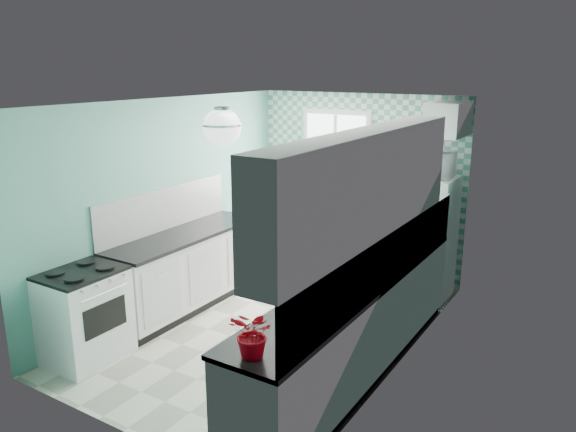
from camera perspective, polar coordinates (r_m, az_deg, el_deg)
The scene contains 26 objects.
floor at distance 6.47m, azimuth -1.58°, elevation -11.27°, with size 3.00×4.40×0.02m, color white.
ceiling at distance 5.81m, azimuth -1.76°, elevation 11.60°, with size 3.00×4.40×0.02m, color white.
wall_back at distance 7.90m, azimuth 7.23°, elevation 3.21°, with size 3.00×0.02×2.50m, color #61AB9A.
wall_front at distance 4.45m, azimuth -17.70°, elevation -6.96°, with size 3.00×0.02×2.50m, color #61AB9A.
wall_left at distance 6.94m, azimuth -12.12°, elevation 1.32°, with size 0.02×4.40×2.50m, color #61AB9A.
wall_right at distance 5.37m, azimuth 11.92°, elevation -2.74°, with size 0.02×4.40×2.50m, color #61AB9A.
accent_wall at distance 7.88m, azimuth 7.16°, elevation 3.18°, with size 3.00×0.01×2.50m, color #58A892.
window at distance 7.95m, azimuth 4.85°, elevation 5.55°, with size 1.04×0.05×1.44m.
backsplash_right at distance 5.04m, azimuth 10.07°, elevation -4.51°, with size 0.02×3.60×0.51m, color white.
backsplash_left at distance 6.89m, azimuth -12.39°, elevation 0.72°, with size 0.02×2.15×0.51m, color white.
upper_cabinets_right at distance 4.72m, azimuth 7.83°, elevation 3.17°, with size 0.33×3.20×0.90m, color white.
upper_cabinet_fridge at distance 6.95m, azimuth 16.05°, elevation 9.46°, with size 0.40×0.74×0.40m, color white.
ceiling_light at distance 5.18m, azimuth -6.70°, elevation 9.00°, with size 0.34×0.34×0.35m.
base_cabinets_right at distance 5.43m, azimuth 6.83°, elevation -11.42°, with size 0.60×3.60×0.90m, color white.
countertop_right at distance 5.24m, azimuth 6.84°, elevation -6.79°, with size 0.63×3.60×0.04m, color black.
base_cabinets_left at distance 6.92m, azimuth -10.32°, elevation -5.57°, with size 0.60×2.15×0.90m, color white.
countertop_left at distance 6.76m, azimuth -10.41°, elevation -1.87°, with size 0.63×2.15×0.04m, color black.
fridge at distance 7.26m, azimuth 13.69°, elevation -2.08°, with size 0.67×0.67×1.55m.
stove at distance 5.99m, azimuth -19.93°, elevation -9.35°, with size 0.61×0.76×0.91m.
sink at distance 6.02m, azimuth 10.70°, elevation -3.90°, with size 0.47×0.40×0.53m.
rug at distance 7.18m, azimuth 3.12°, elevation -8.35°, with size 0.62×0.89×0.01m, color #790508.
dish_towel at distance 6.43m, azimuth 8.41°, elevation -6.84°, with size 0.02×0.26×0.39m, color #63B1A0.
fruit_bowl at distance 4.33m, azimuth 0.72°, elevation -10.87°, with size 0.25×0.25×0.06m, color silver.
potted_plant at distance 3.86m, azimuth -3.46°, elevation -11.88°, with size 0.32×0.27×0.35m, color #B71638.
soap_bottle at distance 6.35m, azimuth 12.53°, elevation -2.02°, with size 0.08×0.09×0.19m, color #A3BAC1.
microwave at distance 7.04m, azimuth 14.16°, elevation 5.18°, with size 0.58×0.39×0.32m, color white.
Camera 1 is at (3.21, -4.83, 2.87)m, focal length 35.00 mm.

